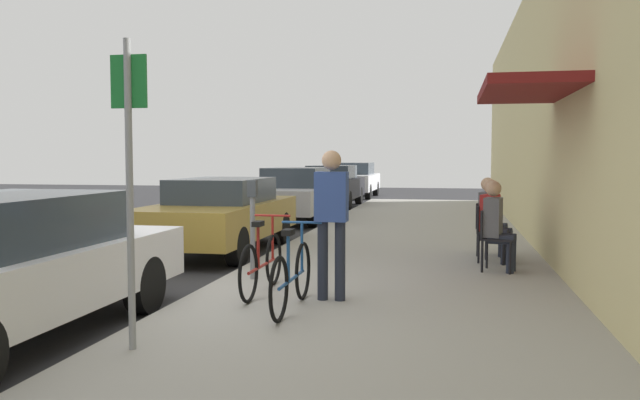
% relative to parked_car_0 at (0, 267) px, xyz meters
% --- Properties ---
extents(ground_plane, '(60.00, 60.00, 0.00)m').
position_rel_parked_car_0_xyz_m(ground_plane, '(1.10, 1.79, -0.72)').
color(ground_plane, '#2D2D30').
extents(sidewalk_slab, '(4.50, 32.00, 0.12)m').
position_rel_parked_car_0_xyz_m(sidewalk_slab, '(3.35, 3.79, -0.66)').
color(sidewalk_slab, '#9E9B93').
rests_on(sidewalk_slab, ground_plane).
extents(building_facade, '(1.40, 32.00, 5.15)m').
position_rel_parked_car_0_xyz_m(building_facade, '(5.74, 3.79, 1.86)').
color(building_facade, beige).
rests_on(building_facade, ground_plane).
extents(parked_car_0, '(1.80, 4.40, 1.39)m').
position_rel_parked_car_0_xyz_m(parked_car_0, '(0.00, 0.00, 0.00)').
color(parked_car_0, silver).
rests_on(parked_car_0, ground_plane).
extents(parked_car_1, '(1.80, 4.40, 1.35)m').
position_rel_parked_car_0_xyz_m(parked_car_1, '(-0.00, 5.91, -0.01)').
color(parked_car_1, '#A58433').
rests_on(parked_car_1, ground_plane).
extents(parked_car_2, '(1.80, 4.40, 1.46)m').
position_rel_parked_car_0_xyz_m(parked_car_2, '(0.00, 11.78, 0.03)').
color(parked_car_2, '#B7B7BC').
rests_on(parked_car_2, ground_plane).
extents(parked_car_3, '(1.80, 4.40, 1.45)m').
position_rel_parked_car_0_xyz_m(parked_car_3, '(-0.00, 17.16, 0.03)').
color(parked_car_3, black).
rests_on(parked_car_3, ground_plane).
extents(parked_car_4, '(1.80, 4.40, 1.50)m').
position_rel_parked_car_0_xyz_m(parked_car_4, '(0.00, 22.63, 0.05)').
color(parked_car_4, silver).
rests_on(parked_car_4, ground_plane).
extents(parking_meter, '(0.12, 0.10, 1.32)m').
position_rel_parked_car_0_xyz_m(parking_meter, '(1.55, 2.93, 0.17)').
color(parking_meter, slate).
rests_on(parking_meter, sidewalk_slab).
extents(street_sign, '(0.32, 0.06, 2.60)m').
position_rel_parked_car_0_xyz_m(street_sign, '(1.50, -0.31, 0.92)').
color(street_sign, gray).
rests_on(street_sign, sidewalk_slab).
extents(bicycle_0, '(0.46, 1.71, 0.90)m').
position_rel_parked_car_0_xyz_m(bicycle_0, '(2.49, 1.32, -0.24)').
color(bicycle_0, black).
rests_on(bicycle_0, sidewalk_slab).
extents(bicycle_1, '(0.46, 1.71, 0.90)m').
position_rel_parked_car_0_xyz_m(bicycle_1, '(1.93, 2.08, -0.24)').
color(bicycle_1, black).
rests_on(bicycle_1, sidewalk_slab).
extents(cafe_chair_0, '(0.53, 0.53, 0.87)m').
position_rel_parked_car_0_xyz_m(cafe_chair_0, '(4.72, 4.20, -0.10)').
color(cafe_chair_0, black).
rests_on(cafe_chair_0, sidewalk_slab).
extents(seated_patron_0, '(0.49, 0.43, 1.29)m').
position_rel_parked_car_0_xyz_m(seated_patron_0, '(4.78, 4.18, 0.10)').
color(seated_patron_0, '#232838').
rests_on(seated_patron_0, sidewalk_slab).
extents(cafe_chair_1, '(0.56, 0.56, 0.87)m').
position_rel_parked_car_0_xyz_m(cafe_chair_1, '(4.73, 4.99, -0.10)').
color(cafe_chair_1, black).
rests_on(cafe_chair_1, sidewalk_slab).
extents(seated_patron_1, '(0.51, 0.47, 1.29)m').
position_rel_parked_car_0_xyz_m(seated_patron_1, '(4.78, 4.97, 0.10)').
color(seated_patron_1, '#232838').
rests_on(seated_patron_1, sidewalk_slab).
extents(cafe_chair_2, '(0.54, 0.54, 0.87)m').
position_rel_parked_car_0_xyz_m(cafe_chair_2, '(4.72, 5.72, -0.10)').
color(cafe_chair_2, black).
rests_on(cafe_chair_2, sidewalk_slab).
extents(seated_patron_2, '(0.49, 0.44, 1.29)m').
position_rel_parked_car_0_xyz_m(seated_patron_2, '(4.78, 5.70, 0.10)').
color(seated_patron_2, '#232838').
rests_on(seated_patron_2, sidewalk_slab).
extents(pedestrian_standing, '(0.36, 0.22, 1.70)m').
position_rel_parked_car_0_xyz_m(pedestrian_standing, '(2.81, 1.87, 0.40)').
color(pedestrian_standing, '#232838').
rests_on(pedestrian_standing, sidewalk_slab).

